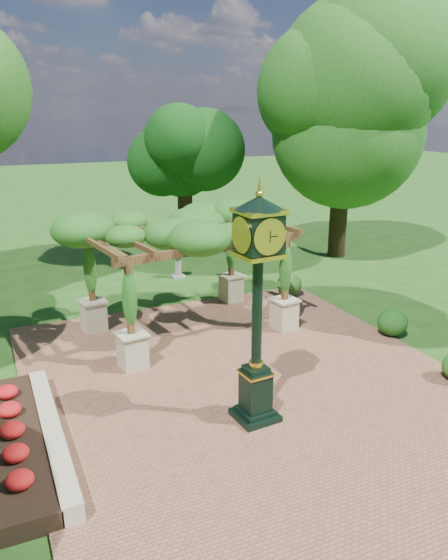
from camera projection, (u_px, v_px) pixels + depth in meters
name	position (u px, v px, depth m)	size (l,w,h in m)	color
ground	(270.00, 405.00, 12.10)	(120.00, 120.00, 0.00)	#1E4714
brick_plaza	(250.00, 385.00, 12.96)	(10.00, 12.00, 0.04)	brown
border_wall	(52.00, 434.00, 10.67)	(0.35, 5.00, 0.40)	#C6B793
flower_bed	(3.00, 446.00, 10.32)	(1.50, 5.00, 0.36)	red
pedestal_clock	(258.00, 291.00, 10.69)	(1.02, 1.02, 4.80)	black
pergola	(188.00, 235.00, 15.37)	(6.01, 4.22, 3.52)	#B9B089
sundial	(178.00, 268.00, 21.16)	(0.54, 0.54, 0.90)	gray
shrub_mid	(392.00, 322.00, 15.66)	(0.86, 0.86, 0.77)	#194914
shrub_back	(289.00, 285.00, 19.00)	(0.88, 0.88, 0.79)	#2F601C
tree_north	(184.00, 140.00, 23.04)	(3.40, 3.40, 7.40)	#301E13
tree_east_far	(346.00, 100.00, 22.51)	(5.92, 5.92, 9.65)	black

